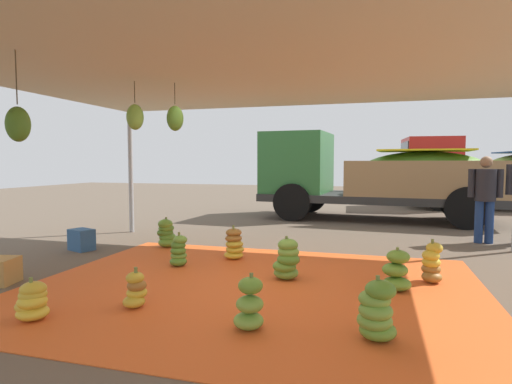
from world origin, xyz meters
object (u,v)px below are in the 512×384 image
banana_bunch_6 (234,245)px  worker_0 (485,193)px  banana_bunch_0 (179,252)px  banana_bunch_8 (136,290)px  cargo_truck_main (369,175)px  banana_bunch_5 (32,302)px  banana_bunch_9 (377,312)px  banana_bunch_1 (397,272)px  crate_0 (82,240)px  cargo_truck_far (492,172)px  banana_bunch_7 (249,306)px  banana_bunch_2 (432,264)px  banana_bunch_4 (166,234)px  banana_bunch_3 (287,260)px

banana_bunch_6 → worker_0: 5.01m
banana_bunch_0 → banana_bunch_8: bearing=-78.2°
cargo_truck_main → banana_bunch_6: bearing=-109.6°
banana_bunch_5 → banana_bunch_9: (3.27, 0.42, 0.08)m
banana_bunch_0 → banana_bunch_6: bearing=44.6°
banana_bunch_1 → banana_bunch_5: 4.04m
banana_bunch_8 → crate_0: banana_bunch_8 is taller
banana_bunch_0 → cargo_truck_far: bearing=57.0°
banana_bunch_7 → banana_bunch_8: size_ratio=1.22×
banana_bunch_0 → banana_bunch_9: size_ratio=0.88×
banana_bunch_2 → banana_bunch_4: size_ratio=1.03×
worker_0 → banana_bunch_6: bearing=-147.7°
banana_bunch_5 → cargo_truck_main: size_ratio=0.07×
banana_bunch_3 → banana_bunch_9: bearing=-55.6°
banana_bunch_6 → crate_0: bearing=-178.7°
worker_0 → crate_0: bearing=-158.9°
cargo_truck_main → crate_0: cargo_truck_main is taller
banana_bunch_4 → banana_bunch_7: 4.15m
banana_bunch_3 → cargo_truck_far: size_ratio=0.09×
banana_bunch_8 → cargo_truck_main: (2.27, 8.01, 1.03)m
banana_bunch_1 → cargo_truck_main: cargo_truck_main is taller
banana_bunch_7 → worker_0: (3.12, 5.31, 0.75)m
banana_bunch_1 → banana_bunch_2: size_ratio=0.93×
banana_bunch_0 → banana_bunch_7: bearing=-49.4°
worker_0 → cargo_truck_main: bearing=126.8°
banana_bunch_4 → cargo_truck_far: 11.61m
banana_bunch_1 → banana_bunch_8: banana_bunch_1 is taller
banana_bunch_4 → cargo_truck_far: (7.43, 8.87, 0.97)m
banana_bunch_2 → worker_0: 3.51m
banana_bunch_5 → banana_bunch_6: (1.07, 3.01, 0.05)m
cargo_truck_far → banana_bunch_8: bearing=-117.6°
banana_bunch_5 → banana_bunch_0: bearing=80.1°
banana_bunch_6 → cargo_truck_far: bearing=58.0°
banana_bunch_0 → banana_bunch_6: (0.66, 0.65, 0.02)m
cargo_truck_far → banana_bunch_9: bearing=-107.1°
banana_bunch_3 → cargo_truck_far: 11.50m
banana_bunch_0 → banana_bunch_3: banana_bunch_3 is taller
banana_bunch_3 → cargo_truck_far: (4.86, 10.38, 0.96)m
banana_bunch_9 → worker_0: 5.65m
banana_bunch_0 → cargo_truck_main: 6.85m
banana_bunch_5 → banana_bunch_8: banana_bunch_8 is taller
banana_bunch_3 → banana_bunch_6: size_ratio=1.06×
banana_bunch_8 → banana_bunch_3: bearing=48.0°
banana_bunch_4 → banana_bunch_6: size_ratio=1.00×
banana_bunch_6 → banana_bunch_9: 3.40m
banana_bunch_8 → banana_bunch_9: bearing=-4.2°
banana_bunch_2 → banana_bunch_5: size_ratio=1.30×
worker_0 → cargo_truck_far: bearing=75.8°
banana_bunch_4 → banana_bunch_7: bearing=-51.5°
banana_bunch_7 → banana_bunch_1: bearing=50.5°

